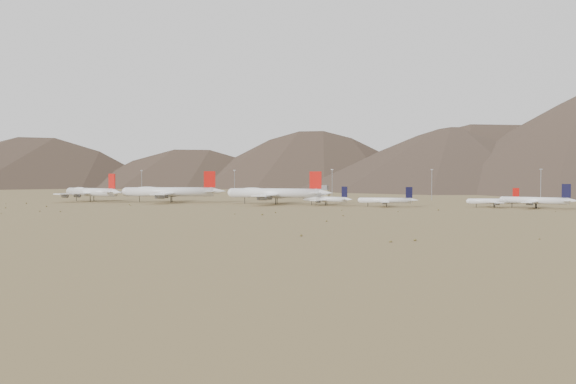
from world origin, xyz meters
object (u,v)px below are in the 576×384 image
(widebody_west, at_px, (91,192))
(narrowbody_b, at_px, (387,200))
(control_tower, at_px, (324,193))
(widebody_east, at_px, (275,193))
(widebody_centre, at_px, (170,192))
(narrowbody_a, at_px, (327,199))

(widebody_west, distance_m, narrowbody_b, 231.56)
(widebody_west, xyz_separation_m, control_tower, (162.70, 98.77, -2.19))
(widebody_west, distance_m, widebody_east, 151.25)
(widebody_west, bearing_deg, widebody_centre, 25.15)
(narrowbody_a, distance_m, narrowbody_b, 42.02)
(widebody_east, relative_size, narrowbody_a, 2.05)
(widebody_west, bearing_deg, widebody_east, 22.60)
(widebody_east, xyz_separation_m, narrowbody_a, (38.63, -3.27, -3.76))
(widebody_centre, height_order, widebody_east, widebody_centre)
(narrowbody_a, bearing_deg, widebody_centre, -162.99)
(widebody_centre, bearing_deg, narrowbody_a, -17.66)
(widebody_centre, relative_size, control_tower, 6.45)
(narrowbody_a, relative_size, narrowbody_b, 0.98)
(widebody_east, xyz_separation_m, control_tower, (11.60, 92.11, -2.69))
(narrowbody_a, height_order, control_tower, narrowbody_a)
(widebody_centre, xyz_separation_m, control_tower, (95.93, 92.84, -2.84))
(widebody_west, height_order, control_tower, widebody_west)
(widebody_east, bearing_deg, widebody_centre, 178.93)
(control_tower, bearing_deg, narrowbody_a, -74.18)
(widebody_centre, bearing_deg, control_tower, 27.59)
(widebody_centre, bearing_deg, widebody_west, 168.60)
(widebody_east, relative_size, control_tower, 6.52)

